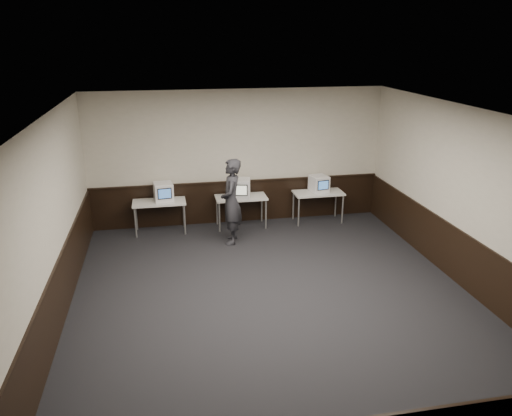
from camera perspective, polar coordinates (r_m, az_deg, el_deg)
The scene contains 17 objects.
floor at distance 8.80m, azimuth 2.14°, elevation -10.48°, with size 8.00×8.00×0.00m, color black.
ceiling at distance 7.74m, azimuth 2.44°, elevation 10.59°, with size 8.00×8.00×0.00m, color white.
back_wall at distance 11.90m, azimuth -2.07°, elevation 5.79°, with size 7.00×7.00×0.00m, color beige.
front_wall at distance 4.75m, azimuth 13.70°, elevation -16.91°, with size 7.00×7.00×0.00m, color beige.
left_wall at distance 8.13m, azimuth -22.55°, elevation -2.16°, with size 8.00×8.00×0.00m, color beige.
right_wall at distance 9.52m, azimuth 23.27°, elevation 0.76°, with size 8.00×8.00×0.00m, color beige.
wainscot_back at distance 12.18m, azimuth -2.00°, elevation 0.73°, with size 6.98×0.04×1.00m, color black.
wainscot_left at distance 8.56m, azimuth -21.47°, elevation -9.03°, with size 0.04×7.98×1.00m, color black.
wainscot_right at distance 9.88m, azimuth 22.34°, elevation -5.30°, with size 0.04×7.98×1.00m, color black.
wainscot_rail at distance 12.01m, azimuth -2.01°, elevation 3.05°, with size 6.98×0.06×0.04m, color black.
desk_left at distance 11.64m, azimuth -10.99°, elevation 0.42°, with size 1.20×0.60×0.75m.
desk_center at distance 11.77m, azimuth -1.72°, elevation 0.98°, with size 1.20×0.60×0.75m.
desk_right at distance 12.20m, azimuth 7.12°, elevation 1.50°, with size 1.20×0.60×0.75m.
emac_left at distance 11.60m, azimuth -10.53°, elevation 1.84°, with size 0.47×0.49×0.42m.
emac_center at distance 11.64m, azimuth -1.74°, elevation 2.27°, with size 0.52×0.54×0.44m.
emac_right at distance 12.17m, azimuth 7.21°, elevation 2.78°, with size 0.47×0.48×0.40m.
person at distance 10.79m, azimuth -2.83°, elevation 0.74°, with size 0.69×0.45×1.89m, color #27272C.
Camera 1 is at (-1.75, -7.45, 4.35)m, focal length 35.00 mm.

